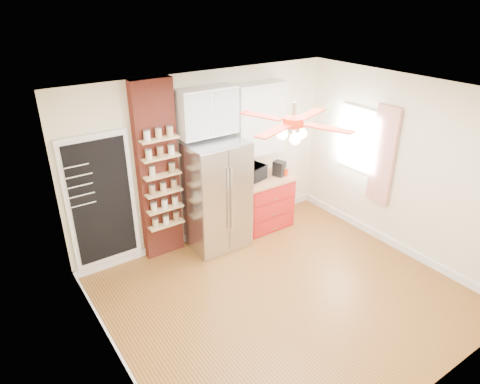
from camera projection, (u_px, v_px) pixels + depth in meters
floor at (284, 296)px, 5.80m from camera, size 4.50×4.50×0.00m
ceiling at (295, 98)px, 4.63m from camera, size 4.50×4.50×0.00m
wall_back at (206, 159)px, 6.70m from camera, size 4.50×0.02×2.70m
wall_front at (438, 296)px, 3.73m from camera, size 4.50×0.02×2.70m
wall_left at (108, 270)px, 4.06m from camera, size 0.02×4.00×2.70m
wall_right at (404, 168)px, 6.36m from camera, size 0.02×4.00×2.70m
chalkboard at (102, 202)px, 5.91m from camera, size 0.95×0.05×1.95m
brick_pillar at (158, 172)px, 6.20m from camera, size 0.60×0.16×2.70m
fridge at (216, 195)px, 6.60m from camera, size 0.90×0.70×1.75m
upper_glass_cabinet at (207, 112)px, 6.19m from camera, size 0.90×0.35×0.70m
red_cabinet at (263, 202)px, 7.32m from camera, size 0.94×0.64×0.90m
upper_shelf_unit at (259, 119)px, 6.83m from camera, size 0.90×0.30×1.15m
window at (358, 139)px, 6.93m from camera, size 0.04×0.75×1.05m
curtain at (383, 156)px, 6.54m from camera, size 0.06×0.40×1.55m
ceiling_fan at (294, 122)px, 4.75m from camera, size 1.40×1.40×0.44m
toaster_oven at (252, 173)px, 7.01m from camera, size 0.50×0.39×0.24m
coffee_maker at (279, 169)px, 7.18m from camera, size 0.20×0.23×0.25m
canister_left at (285, 172)px, 7.20m from camera, size 0.12×0.12×0.13m
canister_right at (282, 170)px, 7.27m from camera, size 0.10×0.10×0.14m
pantry_jar_oats at (152, 171)px, 6.01m from camera, size 0.09×0.09×0.14m
pantry_jar_beans at (172, 168)px, 6.12m from camera, size 0.11×0.11×0.13m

